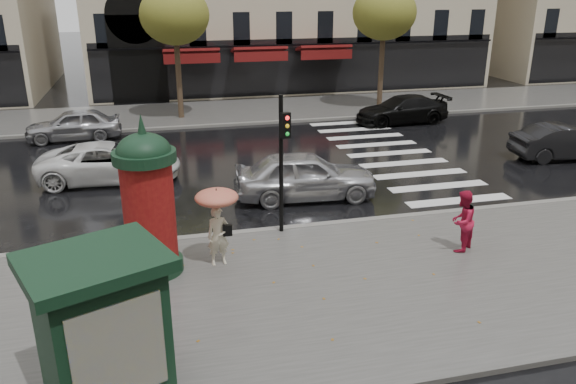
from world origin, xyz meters
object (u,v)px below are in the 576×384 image
object	(u,v)px
man_burgundy	(146,222)
traffic_light	(283,152)
car_far_silver	(74,125)
car_black	(402,110)
car_darkgrey	(566,142)
newsstand	(102,325)
car_silver	(305,175)
car_white	(110,162)
woman_umbrella	(217,214)
woman_red	(462,221)
morris_column	(148,199)

from	to	relation	value
man_burgundy	traffic_light	distance (m)	3.97
man_burgundy	car_far_silver	bearing A→B (deg)	-68.04
traffic_light	car_black	world-z (taller)	traffic_light
man_burgundy	car_darkgrey	size ratio (longest dim) A/B	0.38
traffic_light	newsstand	world-z (taller)	traffic_light
car_silver	car_white	xyz separation A→B (m)	(-6.26, 3.33, -0.10)
man_burgundy	car_silver	xyz separation A→B (m)	(5.05, 3.03, -0.14)
traffic_light	car_far_silver	size ratio (longest dim) A/B	0.93
car_silver	car_darkgrey	bearing A→B (deg)	-76.18
woman_umbrella	woman_red	world-z (taller)	woman_umbrella
woman_red	traffic_light	world-z (taller)	traffic_light
man_burgundy	car_silver	size ratio (longest dim) A/B	0.35
newsstand	car_black	world-z (taller)	newsstand
traffic_light	car_far_silver	distance (m)	14.11
woman_red	man_burgundy	bearing A→B (deg)	-50.21
car_silver	traffic_light	bearing A→B (deg)	157.72
woman_umbrella	traffic_light	distance (m)	2.65
car_white	newsstand	bearing A→B (deg)	-173.33
morris_column	car_silver	world-z (taller)	morris_column
car_far_silver	car_black	bearing A→B (deg)	85.92
woman_umbrella	man_burgundy	world-z (taller)	woman_umbrella
newsstand	car_far_silver	world-z (taller)	newsstand
woman_red	car_silver	world-z (taller)	woman_red
woman_red	car_white	size ratio (longest dim) A/B	0.33
man_burgundy	car_white	bearing A→B (deg)	-70.98
woman_umbrella	car_black	bearing A→B (deg)	50.64
woman_red	man_burgundy	size ratio (longest dim) A/B	1.01
car_silver	car_white	bearing A→B (deg)	66.88
newsstand	car_darkgrey	xyz separation A→B (m)	(17.03, 10.17, -0.74)
car_white	car_far_silver	size ratio (longest dim) A/B	1.20
morris_column	newsstand	distance (m)	4.34
morris_column	car_black	xyz separation A→B (m)	(12.49, 13.30, -1.28)
morris_column	car_far_silver	world-z (taller)	morris_column
man_burgundy	newsstand	world-z (taller)	newsstand
woman_red	car_white	world-z (taller)	woman_red
woman_umbrella	car_darkgrey	xyz separation A→B (m)	(14.64, 5.96, -0.74)
man_burgundy	car_far_silver	distance (m)	12.97
morris_column	woman_umbrella	bearing A→B (deg)	-0.75
traffic_light	newsstand	bearing A→B (deg)	-127.33
woman_umbrella	car_black	world-z (taller)	woman_umbrella
woman_red	car_black	distance (m)	14.83
car_darkgrey	car_far_silver	bearing A→B (deg)	74.72
car_white	man_burgundy	bearing A→B (deg)	-165.12
morris_column	car_white	world-z (taller)	morris_column
morris_column	car_silver	xyz separation A→B (m)	(4.91, 4.17, -1.17)
morris_column	car_silver	size ratio (longest dim) A/B	0.83
newsstand	car_far_silver	size ratio (longest dim) A/B	0.64
man_burgundy	car_silver	bearing A→B (deg)	-140.80
traffic_light	car_silver	xyz separation A→B (m)	(1.39, 2.70, -1.65)
car_black	car_white	bearing A→B (deg)	-69.86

